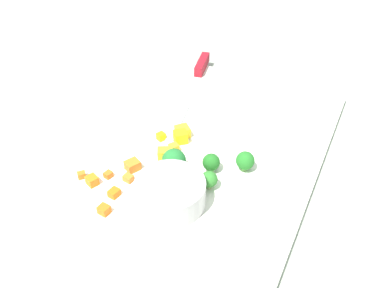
% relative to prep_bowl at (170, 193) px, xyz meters
% --- Properties ---
extents(ground_plane, '(4.00, 4.00, 0.00)m').
position_rel_prep_bowl_xyz_m(ground_plane, '(-0.12, -0.02, -0.03)').
color(ground_plane, gray).
extents(cutting_board, '(0.53, 0.39, 0.01)m').
position_rel_prep_bowl_xyz_m(cutting_board, '(-0.12, -0.02, -0.02)').
color(cutting_board, white).
rests_on(cutting_board, ground_plane).
extents(prep_bowl, '(0.10, 0.10, 0.04)m').
position_rel_prep_bowl_xyz_m(prep_bowl, '(0.00, 0.00, 0.00)').
color(prep_bowl, '#B7B5B8').
rests_on(prep_bowl, cutting_board).
extents(chef_knife, '(0.28, 0.08, 0.02)m').
position_rel_prep_bowl_xyz_m(chef_knife, '(-0.32, -0.11, -0.01)').
color(chef_knife, silver).
rests_on(chef_knife, cutting_board).
extents(carrot_dice_0, '(0.02, 0.01, 0.01)m').
position_rel_prep_bowl_xyz_m(carrot_dice_0, '(0.02, -0.08, -0.01)').
color(carrot_dice_0, orange).
rests_on(carrot_dice_0, cutting_board).
extents(carrot_dice_1, '(0.01, 0.02, 0.01)m').
position_rel_prep_bowl_xyz_m(carrot_dice_1, '(-0.01, -0.08, -0.01)').
color(carrot_dice_1, orange).
rests_on(carrot_dice_1, cutting_board).
extents(carrot_dice_2, '(0.03, 0.03, 0.01)m').
position_rel_prep_bowl_xyz_m(carrot_dice_2, '(-0.04, -0.08, -0.01)').
color(carrot_dice_2, orange).
rests_on(carrot_dice_2, cutting_board).
extents(carrot_dice_3, '(0.02, 0.02, 0.01)m').
position_rel_prep_bowl_xyz_m(carrot_dice_3, '(0.01, -0.14, -0.01)').
color(carrot_dice_3, orange).
rests_on(carrot_dice_3, cutting_board).
extents(carrot_dice_4, '(0.02, 0.02, 0.01)m').
position_rel_prep_bowl_xyz_m(carrot_dice_4, '(0.06, -0.07, -0.01)').
color(carrot_dice_4, orange).
rests_on(carrot_dice_4, cutting_board).
extents(carrot_dice_5, '(0.02, 0.02, 0.01)m').
position_rel_prep_bowl_xyz_m(carrot_dice_5, '(0.02, -0.12, -0.01)').
color(carrot_dice_5, orange).
rests_on(carrot_dice_5, cutting_board).
extents(carrot_dice_6, '(0.01, 0.01, 0.01)m').
position_rel_prep_bowl_xyz_m(carrot_dice_6, '(-0.01, -0.11, -0.01)').
color(carrot_dice_6, orange).
rests_on(carrot_dice_6, cutting_board).
extents(pepper_dice_0, '(0.03, 0.03, 0.02)m').
position_rel_prep_bowl_xyz_m(pepper_dice_0, '(-0.13, -0.05, -0.01)').
color(pepper_dice_0, yellow).
rests_on(pepper_dice_0, cutting_board).
extents(pepper_dice_1, '(0.02, 0.02, 0.01)m').
position_rel_prep_bowl_xyz_m(pepper_dice_1, '(-0.10, -0.05, -0.01)').
color(pepper_dice_1, yellow).
rests_on(pepper_dice_1, cutting_board).
extents(pepper_dice_2, '(0.02, 0.02, 0.01)m').
position_rel_prep_bowl_xyz_m(pepper_dice_2, '(-0.12, -0.08, -0.01)').
color(pepper_dice_2, yellow).
rests_on(pepper_dice_2, cutting_board).
extents(pepper_dice_3, '(0.03, 0.03, 0.02)m').
position_rel_prep_bowl_xyz_m(pepper_dice_3, '(-0.08, -0.05, -0.01)').
color(pepper_dice_3, yellow).
rests_on(pepper_dice_3, cutting_board).
extents(pepper_dice_4, '(0.03, 0.03, 0.02)m').
position_rel_prep_bowl_xyz_m(pepper_dice_4, '(-0.14, -0.05, -0.01)').
color(pepper_dice_4, yellow).
rests_on(pepper_dice_4, cutting_board).
extents(broccoli_floret_0, '(0.03, 0.03, 0.03)m').
position_rel_prep_bowl_xyz_m(broccoli_floret_0, '(-0.11, 0.07, -0.00)').
color(broccoli_floret_0, '#80BF5F').
rests_on(broccoli_floret_0, cutting_board).
extents(broccoli_floret_1, '(0.04, 0.04, 0.04)m').
position_rel_prep_bowl_xyz_m(broccoli_floret_1, '(-0.06, -0.03, 0.00)').
color(broccoli_floret_1, '#8FBD5D').
rests_on(broccoli_floret_1, cutting_board).
extents(broccoli_floret_2, '(0.03, 0.03, 0.03)m').
position_rel_prep_bowl_xyz_m(broccoli_floret_2, '(-0.09, 0.02, -0.00)').
color(broccoli_floret_2, '#8ABF5A').
rests_on(broccoli_floret_2, cutting_board).
extents(broccoli_floret_3, '(0.02, 0.02, 0.03)m').
position_rel_prep_bowl_xyz_m(broccoli_floret_3, '(-0.05, 0.04, -0.00)').
color(broccoli_floret_3, '#91AF65').
rests_on(broccoli_floret_3, cutting_board).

